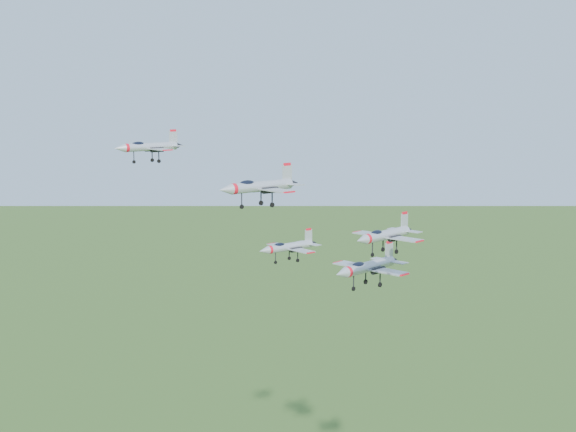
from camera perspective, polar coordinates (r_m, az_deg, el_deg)
jet_lead at (r=116.14m, az=-9.88°, el=4.88°), size 11.03×9.15×2.95m
jet_left_high at (r=110.66m, az=-2.07°, el=2.13°), size 13.91×11.60×3.72m
jet_right_high at (r=97.08m, az=6.90°, el=-1.34°), size 11.07×9.38×3.00m
jet_left_low at (r=126.01m, az=0.00°, el=-2.20°), size 11.70×9.74×3.13m
jet_right_low at (r=110.37m, az=5.66°, el=-3.60°), size 13.64×11.56×3.69m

